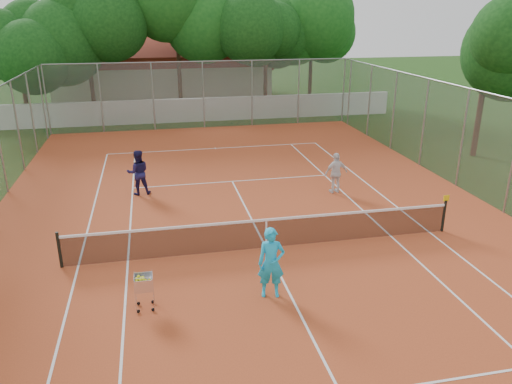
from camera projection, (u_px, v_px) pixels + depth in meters
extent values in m
plane|color=#18390F|center=(266.00, 248.00, 15.26)|extent=(120.00, 120.00, 0.00)
cube|color=#B34822|center=(266.00, 248.00, 15.26)|extent=(18.00, 34.00, 0.02)
cube|color=white|center=(266.00, 248.00, 15.25)|extent=(10.98, 23.78, 0.01)
cube|color=black|center=(266.00, 233.00, 15.08)|extent=(11.88, 0.10, 0.98)
cube|color=slate|center=(267.00, 187.00, 14.57)|extent=(18.00, 34.00, 4.00)
cube|color=white|center=(201.00, 110.00, 32.46)|extent=(26.00, 0.30, 1.50)
cube|color=beige|center=(163.00, 70.00, 40.77)|extent=(16.40, 9.00, 4.40)
cube|color=#0D3710|center=(194.00, 39.00, 33.76)|extent=(29.00, 19.00, 10.00)
imported|color=#1BB4E8|center=(271.00, 263.00, 12.40)|extent=(0.74, 0.54, 1.85)
imported|color=#1B1747|center=(138.00, 172.00, 19.41)|extent=(0.92, 0.74, 1.78)
imported|color=silver|center=(336.00, 173.00, 19.59)|extent=(1.00, 0.52, 1.63)
cube|color=silver|center=(144.00, 291.00, 11.99)|extent=(0.47, 0.47, 0.97)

